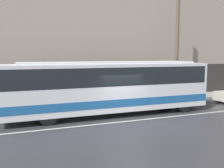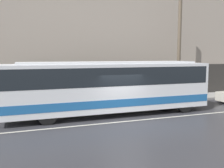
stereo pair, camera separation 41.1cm
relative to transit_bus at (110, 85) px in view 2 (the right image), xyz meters
The scene contains 6 objects.
ground_plane 2.64m from the transit_bus, 82.01° to the right, with size 60.00×60.00×0.00m, color #333338.
sidewalk 3.75m from the transit_bus, 85.38° to the left, with size 60.00×2.45×0.15m.
building_facade 6.60m from the transit_bus, 86.73° to the left, with size 60.00×0.35×13.31m.
lane_stripe 2.64m from the transit_bus, 82.01° to the right, with size 54.00×0.14×0.01m.
transit_bus is the anchor object (origin of this frame).
utility_pole_near 7.67m from the transit_bus, 22.51° to the left, with size 0.28×0.28×7.72m.
Camera 2 is at (-5.20, -12.22, 3.55)m, focal length 40.00 mm.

